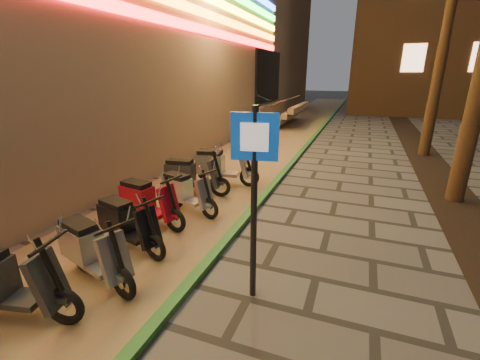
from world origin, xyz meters
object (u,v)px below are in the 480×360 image
at_px(scooter_7, 146,201).
at_px(scooter_8, 185,191).
at_px(scooter_4, 1,283).
at_px(scooter_9, 190,175).
at_px(scooter_6, 126,223).
at_px(scooter_10, 220,166).
at_px(pedestrian_sign, 254,181).
at_px(scooter_5, 91,250).

bearing_deg(scooter_7, scooter_8, 74.07).
relative_size(scooter_4, scooter_9, 1.01).
distance_m(scooter_4, scooter_6, 2.02).
relative_size(scooter_6, scooter_9, 0.93).
relative_size(scooter_8, scooter_9, 0.90).
height_order(scooter_4, scooter_10, scooter_10).
height_order(pedestrian_sign, scooter_5, pedestrian_sign).
distance_m(scooter_6, scooter_8, 1.82).
distance_m(scooter_4, scooter_7, 2.96).
relative_size(scooter_4, scooter_7, 1.05).
height_order(scooter_7, scooter_9, scooter_9).
bearing_deg(scooter_6, scooter_8, 99.90).
bearing_deg(scooter_6, scooter_7, 120.31).
bearing_deg(scooter_9, scooter_5, -92.67).
bearing_deg(scooter_6, scooter_5, -66.84).
bearing_deg(pedestrian_sign, scooter_7, 142.31).
bearing_deg(pedestrian_sign, scooter_4, -162.30).
bearing_deg(scooter_7, scooter_6, -64.15).
height_order(scooter_6, scooter_10, scooter_10).
relative_size(scooter_7, scooter_9, 0.96).
xyz_separation_m(pedestrian_sign, scooter_8, (-2.40, 2.27, -1.25)).
xyz_separation_m(pedestrian_sign, scooter_10, (-2.42, 4.24, -1.17)).
xyz_separation_m(scooter_4, scooter_9, (0.01, 4.79, -0.01)).
height_order(scooter_5, scooter_9, scooter_9).
bearing_deg(scooter_5, scooter_7, 117.99).
bearing_deg(scooter_5, scooter_9, 112.01).
xyz_separation_m(scooter_6, scooter_9, (-0.26, 2.79, 0.04)).
bearing_deg(scooter_8, scooter_4, -80.76).
xyz_separation_m(scooter_5, scooter_6, (-0.14, 0.96, -0.02)).
bearing_deg(scooter_7, scooter_10, 92.23).
xyz_separation_m(scooter_6, scooter_7, (-0.27, 0.96, 0.02)).
distance_m(scooter_7, scooter_8, 0.95).
bearing_deg(scooter_5, scooter_8, 105.70).
bearing_deg(scooter_9, scooter_6, -93.48).
distance_m(scooter_5, scooter_6, 0.97).
bearing_deg(scooter_9, scooter_8, -76.01).
distance_m(scooter_8, scooter_9, 1.06).
bearing_deg(scooter_8, pedestrian_sign, -27.93).
relative_size(scooter_7, scooter_10, 0.91).
height_order(scooter_8, scooter_10, scooter_10).
xyz_separation_m(scooter_5, scooter_8, (0.01, 2.77, -0.03)).
bearing_deg(scooter_7, scooter_4, -79.80).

